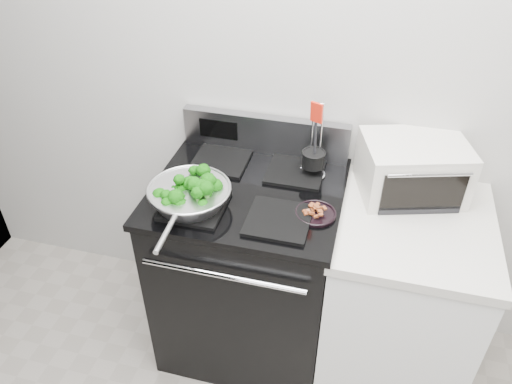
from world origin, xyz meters
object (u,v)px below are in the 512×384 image
(utensil_holder, at_px, (313,163))
(toaster_oven, at_px, (412,168))
(gas_range, at_px, (249,267))
(bacon_plate, at_px, (316,211))
(skillet, at_px, (189,195))

(utensil_holder, height_order, toaster_oven, utensil_holder)
(toaster_oven, bearing_deg, utensil_holder, 166.94)
(gas_range, relative_size, toaster_oven, 2.36)
(gas_range, bearing_deg, toaster_oven, 16.58)
(bacon_plate, distance_m, toaster_oven, 0.46)
(utensil_holder, bearing_deg, toaster_oven, 27.18)
(bacon_plate, bearing_deg, toaster_oven, 40.18)
(skillet, distance_m, bacon_plate, 0.50)
(utensil_holder, bearing_deg, skillet, -119.26)
(gas_range, distance_m, toaster_oven, 0.87)
(skillet, bearing_deg, toaster_oven, 20.38)
(utensil_holder, bearing_deg, bacon_plate, -54.45)
(gas_range, relative_size, skillet, 2.14)
(gas_range, height_order, utensil_holder, utensil_holder)
(skillet, height_order, bacon_plate, skillet)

